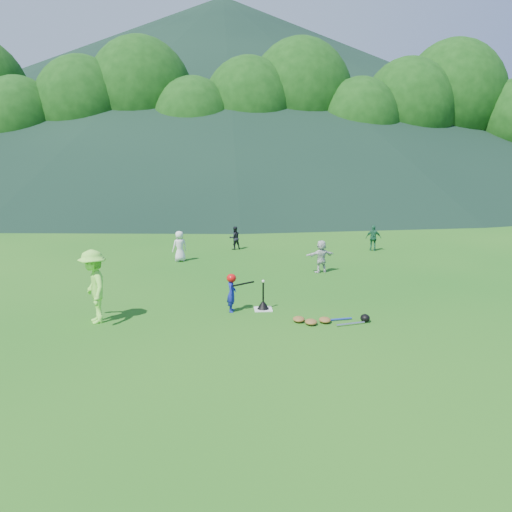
{
  "coord_description": "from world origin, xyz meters",
  "views": [
    {
      "loc": [
        -1.06,
        -12.11,
        3.74
      ],
      "look_at": [
        0.0,
        2.5,
        0.9
      ],
      "focal_mm": 35.0,
      "sensor_mm": 36.0,
      "label": 1
    }
  ],
  "objects_px": {
    "fielder_a": "(180,246)",
    "equipment_pile": "(325,320)",
    "home_plate": "(263,309)",
    "adult_coach": "(94,287)",
    "fielder_b": "(235,238)",
    "batter_child": "(232,293)",
    "fielder_d": "(321,256)",
    "batting_tee": "(263,305)",
    "fielder_c": "(373,238)"
  },
  "relations": [
    {
      "from": "fielder_a",
      "to": "equipment_pile",
      "type": "distance_m",
      "value": 8.43
    },
    {
      "from": "home_plate",
      "to": "adult_coach",
      "type": "relative_size",
      "value": 0.26
    },
    {
      "from": "fielder_b",
      "to": "equipment_pile",
      "type": "distance_m",
      "value": 9.97
    },
    {
      "from": "batter_child",
      "to": "equipment_pile",
      "type": "xyz_separation_m",
      "value": [
        2.15,
        -1.04,
        -0.4
      ]
    },
    {
      "from": "fielder_b",
      "to": "fielder_d",
      "type": "xyz_separation_m",
      "value": [
        2.76,
        -4.57,
        0.06
      ]
    },
    {
      "from": "fielder_a",
      "to": "batting_tee",
      "type": "xyz_separation_m",
      "value": [
        2.57,
        -6.3,
        -0.44
      ]
    },
    {
      "from": "adult_coach",
      "to": "fielder_c",
      "type": "distance_m",
      "value": 12.67
    },
    {
      "from": "adult_coach",
      "to": "batting_tee",
      "type": "bearing_deg",
      "value": 78.12
    },
    {
      "from": "fielder_b",
      "to": "equipment_pile",
      "type": "bearing_deg",
      "value": 81.84
    },
    {
      "from": "batter_child",
      "to": "fielder_b",
      "type": "bearing_deg",
      "value": 6.29
    },
    {
      "from": "home_plate",
      "to": "batting_tee",
      "type": "relative_size",
      "value": 0.66
    },
    {
      "from": "adult_coach",
      "to": "equipment_pile",
      "type": "xyz_separation_m",
      "value": [
        5.34,
        -0.43,
        -0.79
      ]
    },
    {
      "from": "home_plate",
      "to": "adult_coach",
      "type": "height_order",
      "value": "adult_coach"
    },
    {
      "from": "fielder_b",
      "to": "batting_tee",
      "type": "height_order",
      "value": "fielder_b"
    },
    {
      "from": "fielder_a",
      "to": "fielder_c",
      "type": "bearing_deg",
      "value": 163.42
    },
    {
      "from": "fielder_b",
      "to": "batter_child",
      "type": "bearing_deg",
      "value": 69.15
    },
    {
      "from": "fielder_d",
      "to": "batting_tee",
      "type": "distance_m",
      "value": 4.71
    },
    {
      "from": "equipment_pile",
      "to": "fielder_a",
      "type": "bearing_deg",
      "value": 117.79
    },
    {
      "from": "fielder_d",
      "to": "batting_tee",
      "type": "relative_size",
      "value": 1.62
    },
    {
      "from": "home_plate",
      "to": "equipment_pile",
      "type": "relative_size",
      "value": 0.25
    },
    {
      "from": "batting_tee",
      "to": "equipment_pile",
      "type": "xyz_separation_m",
      "value": [
        1.35,
        -1.14,
        -0.06
      ]
    },
    {
      "from": "fielder_c",
      "to": "batter_child",
      "type": "bearing_deg",
      "value": 64.91
    },
    {
      "from": "home_plate",
      "to": "fielder_a",
      "type": "xyz_separation_m",
      "value": [
        -2.57,
        6.3,
        0.56
      ]
    },
    {
      "from": "batting_tee",
      "to": "batter_child",
      "type": "bearing_deg",
      "value": -172.84
    },
    {
      "from": "adult_coach",
      "to": "batting_tee",
      "type": "height_order",
      "value": "adult_coach"
    },
    {
      "from": "batter_child",
      "to": "fielder_d",
      "type": "relative_size",
      "value": 0.85
    },
    {
      "from": "adult_coach",
      "to": "equipment_pile",
      "type": "bearing_deg",
      "value": 63.41
    },
    {
      "from": "fielder_b",
      "to": "fielder_c",
      "type": "distance_m",
      "value": 5.78
    },
    {
      "from": "home_plate",
      "to": "fielder_c",
      "type": "xyz_separation_m",
      "value": [
        5.28,
        7.92,
        0.53
      ]
    },
    {
      "from": "home_plate",
      "to": "equipment_pile",
      "type": "height_order",
      "value": "equipment_pile"
    },
    {
      "from": "fielder_a",
      "to": "fielder_c",
      "type": "relative_size",
      "value": 1.06
    },
    {
      "from": "batter_child",
      "to": "equipment_pile",
      "type": "height_order",
      "value": "batter_child"
    },
    {
      "from": "home_plate",
      "to": "adult_coach",
      "type": "distance_m",
      "value": 4.14
    },
    {
      "from": "home_plate",
      "to": "adult_coach",
      "type": "bearing_deg",
      "value": -169.86
    },
    {
      "from": "batter_child",
      "to": "fielder_c",
      "type": "distance_m",
      "value": 10.06
    },
    {
      "from": "home_plate",
      "to": "fielder_d",
      "type": "distance_m",
      "value": 4.72
    },
    {
      "from": "batter_child",
      "to": "adult_coach",
      "type": "height_order",
      "value": "adult_coach"
    },
    {
      "from": "batter_child",
      "to": "fielder_c",
      "type": "relative_size",
      "value": 0.87
    },
    {
      "from": "fielder_c",
      "to": "equipment_pile",
      "type": "relative_size",
      "value": 0.6
    },
    {
      "from": "fielder_c",
      "to": "batting_tee",
      "type": "height_order",
      "value": "fielder_c"
    },
    {
      "from": "fielder_c",
      "to": "batting_tee",
      "type": "bearing_deg",
      "value": 68.38
    },
    {
      "from": "fielder_d",
      "to": "adult_coach",
      "type": "bearing_deg",
      "value": 20.85
    },
    {
      "from": "adult_coach",
      "to": "fielder_c",
      "type": "height_order",
      "value": "adult_coach"
    },
    {
      "from": "fielder_a",
      "to": "batting_tee",
      "type": "bearing_deg",
      "value": 83.97
    },
    {
      "from": "fielder_a",
      "to": "batter_child",
      "type": "bearing_deg",
      "value": 77.24
    },
    {
      "from": "home_plate",
      "to": "fielder_c",
      "type": "height_order",
      "value": "fielder_c"
    },
    {
      "from": "batter_child",
      "to": "fielder_a",
      "type": "relative_size",
      "value": 0.82
    },
    {
      "from": "fielder_d",
      "to": "fielder_a",
      "type": "bearing_deg",
      "value": -40.89
    },
    {
      "from": "home_plate",
      "to": "equipment_pile",
      "type": "xyz_separation_m",
      "value": [
        1.35,
        -1.14,
        0.06
      ]
    },
    {
      "from": "fielder_c",
      "to": "fielder_d",
      "type": "xyz_separation_m",
      "value": [
        -2.97,
        -3.84,
        0.01
      ]
    }
  ]
}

